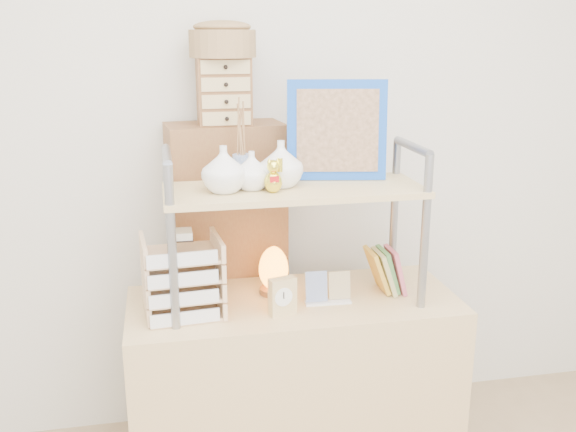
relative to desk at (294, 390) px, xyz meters
name	(u,v)px	position (x,y,z in m)	size (l,w,h in m)	color
room_shell	(376,30)	(0.00, -0.81, 1.32)	(3.42, 3.41, 2.61)	silver
desk	(294,390)	(0.00, 0.00, 0.00)	(1.20, 0.50, 0.75)	tan
cabinet	(229,285)	(-0.20, 0.37, 0.30)	(0.45, 0.24, 1.35)	brown
hutch	(287,181)	(-0.02, 0.01, 0.82)	(0.90, 0.34, 0.78)	gray
letter_tray	(183,281)	(-0.40, -0.05, 0.50)	(0.27, 0.25, 0.30)	#E0B586
salt_lamp	(273,270)	(-0.06, 0.07, 0.47)	(0.12, 0.11, 0.18)	brown
desk_clock	(282,296)	(-0.06, -0.11, 0.44)	(0.10, 0.06, 0.13)	tan
postcard_stand	(328,294)	(0.11, -0.05, 0.41)	(0.17, 0.05, 0.12)	white
drawer_chest	(224,91)	(-0.20, 0.35, 1.10)	(0.20, 0.16, 0.25)	brown
woven_basket	(223,44)	(-0.20, 0.35, 1.28)	(0.25, 0.25, 0.10)	brown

